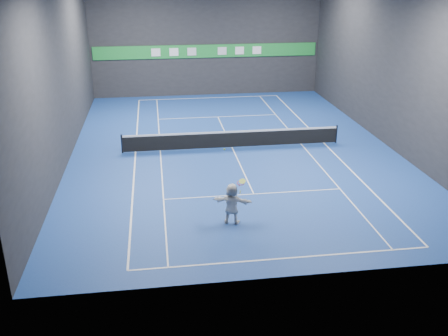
{
  "coord_description": "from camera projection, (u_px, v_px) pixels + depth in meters",
  "views": [
    {
      "loc": [
        -4.25,
        -26.71,
        9.64
      ],
      "look_at": [
        -1.43,
        -6.73,
        1.5
      ],
      "focal_mm": 40.0,
      "sensor_mm": 36.0,
      "label": 1
    }
  ],
  "objects": [
    {
      "name": "baseline_far",
      "position": [
        209.0,
        98.0,
        39.6
      ],
      "size": [
        10.98,
        0.08,
        0.01
      ],
      "primitive_type": "cube",
      "color": "white",
      "rests_on": "ground"
    },
    {
      "name": "tennis_racket",
      "position": [
        241.0,
        184.0,
        19.73
      ],
      "size": [
        0.46,
        0.41,
        0.67
      ],
      "color": "red",
      "rests_on": "player"
    },
    {
      "name": "wall_left",
      "position": [
        61.0,
        74.0,
        25.83
      ],
      "size": [
        0.1,
        26.0,
        9.0
      ],
      "primitive_type": "cube",
      "color": "#252528",
      "rests_on": "ground"
    },
    {
      "name": "ground",
      "position": [
        232.0,
        148.0,
        28.68
      ],
      "size": [
        26.0,
        26.0,
        0.0
      ],
      "primitive_type": "plane",
      "color": "navy",
      "rests_on": "ground"
    },
    {
      "name": "wall_front",
      "position": [
        300.0,
        150.0,
        15.06
      ],
      "size": [
        18.0,
        0.1,
        9.0
      ],
      "primitive_type": "cube",
      "color": "#252528",
      "rests_on": "ground"
    },
    {
      "name": "tennis_net",
      "position": [
        232.0,
        139.0,
        28.48
      ],
      "size": [
        12.5,
        0.1,
        1.07
      ],
      "color": "black",
      "rests_on": "ground"
    },
    {
      "name": "sideline_singles_right",
      "position": [
        301.0,
        144.0,
        29.22
      ],
      "size": [
        0.06,
        23.78,
        0.01
      ],
      "primitive_type": "cube",
      "color": "white",
      "rests_on": "ground"
    },
    {
      "name": "player",
      "position": [
        232.0,
        204.0,
        19.95
      ],
      "size": [
        1.66,
        0.99,
        1.71
      ],
      "primitive_type": "imported",
      "rotation": [
        0.0,
        0.0,
        2.81
      ],
      "color": "silver",
      "rests_on": "ground"
    },
    {
      "name": "sideline_doubles_left",
      "position": [
        136.0,
        152.0,
        27.97
      ],
      "size": [
        0.08,
        23.78,
        0.01
      ],
      "primitive_type": "cube",
      "color": "white",
      "rests_on": "ground"
    },
    {
      "name": "wall_right",
      "position": [
        390.0,
        65.0,
        28.17
      ],
      "size": [
        0.1,
        26.0,
        9.0
      ],
      "primitive_type": "cube",
      "color": "#252528",
      "rests_on": "ground"
    },
    {
      "name": "center_service_line",
      "position": [
        232.0,
        148.0,
        28.68
      ],
      "size": [
        0.06,
        12.8,
        0.01
      ],
      "primitive_type": "cube",
      "color": "white",
      "rests_on": "ground"
    },
    {
      "name": "service_line_far",
      "position": [
        218.0,
        117.0,
        34.56
      ],
      "size": [
        8.23,
        0.06,
        0.01
      ],
      "primitive_type": "cube",
      "color": "white",
      "rests_on": "ground"
    },
    {
      "name": "tennis_ball",
      "position": [
        224.0,
        149.0,
        19.03
      ],
      "size": [
        0.07,
        0.07,
        0.07
      ],
      "primitive_type": "sphere",
      "color": "#B2D523",
      "rests_on": "player"
    },
    {
      "name": "sideline_doubles_right",
      "position": [
        324.0,
        143.0,
        29.39
      ],
      "size": [
        0.08,
        23.78,
        0.01
      ],
      "primitive_type": "cube",
      "color": "white",
      "rests_on": "ground"
    },
    {
      "name": "sideline_singles_left",
      "position": [
        160.0,
        151.0,
        28.15
      ],
      "size": [
        0.06,
        23.78,
        0.01
      ],
      "primitive_type": "cube",
      "color": "white",
      "rests_on": "ground"
    },
    {
      "name": "wall_back",
      "position": [
        207.0,
        38.0,
        38.94
      ],
      "size": [
        18.0,
        0.1,
        9.0
      ],
      "primitive_type": "cube",
      "color": "#252528",
      "rests_on": "ground"
    },
    {
      "name": "baseline_near",
      "position": [
        284.0,
        258.0,
        17.76
      ],
      "size": [
        10.98,
        0.08,
        0.01
      ],
      "primitive_type": "cube",
      "color": "white",
      "rests_on": "ground"
    },
    {
      "name": "sponsor_banner",
      "position": [
        207.0,
        51.0,
        39.25
      ],
      "size": [
        17.64,
        0.11,
        1.0
      ],
      "color": "green",
      "rests_on": "wall_back"
    },
    {
      "name": "service_line_near",
      "position": [
        254.0,
        194.0,
        22.8
      ],
      "size": [
        8.23,
        0.06,
        0.01
      ],
      "primitive_type": "cube",
      "color": "white",
      "rests_on": "ground"
    }
  ]
}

